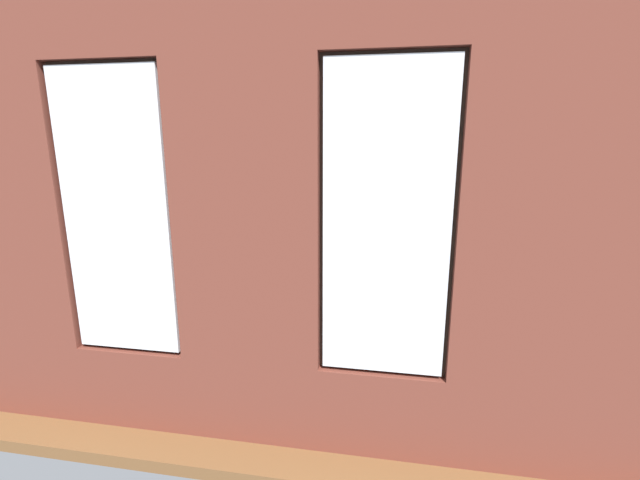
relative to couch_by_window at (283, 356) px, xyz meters
The scene contains 17 objects.
ground_plane 2.28m from the couch_by_window, 88.48° to the right, with size 7.23×6.56×0.10m, color brown.
brick_wall_with_windows 1.36m from the couch_by_window, 84.74° to the left, with size 6.63×0.30×3.10m.
white_wall_right 4.09m from the couch_by_window, 31.63° to the right, with size 0.10×5.56×3.10m, color silver.
couch_by_window is the anchor object (origin of this frame).
couch_left 3.46m from the couch_by_window, 137.55° to the right, with size 0.93×1.88×0.80m.
coffee_table 2.64m from the couch_by_window, 93.98° to the right, with size 1.34×0.82×0.42m.
cup_ceramic 2.74m from the couch_by_window, 90.32° to the right, with size 0.09×0.09×0.11m, color #B23D38.
candle_jar 2.53m from the couch_by_window, 96.46° to the right, with size 0.08×0.08×0.12m, color #B7333D.
table_plant_small 2.65m from the couch_by_window, 93.98° to the right, with size 0.17×0.17×0.27m.
remote_silver 2.52m from the couch_by_window, 84.99° to the right, with size 0.05×0.17×0.02m, color #B2B2B7.
media_console 4.02m from the couch_by_window, 41.23° to the right, with size 0.96×0.42×0.56m, color black.
tv_flatscreen 4.07m from the couch_by_window, 41.26° to the right, with size 1.23×0.20×0.80m.
papasan_chair 4.27m from the couch_by_window, 86.45° to the right, with size 1.12×1.12×0.70m.
potted_plant_beside_window_right 2.05m from the couch_by_window, ahead, with size 0.79×0.96×1.42m.
potted_plant_by_left_couch 4.29m from the couch_by_window, 120.14° to the right, with size 0.23×0.23×0.43m.
potted_plant_between_couches 1.46m from the couch_by_window, behind, with size 0.73×0.66×1.33m.
potted_plant_corner_far_left 2.71m from the couch_by_window, behind, with size 0.47×0.47×0.71m.
Camera 1 is at (-0.98, 5.60, 2.21)m, focal length 24.00 mm.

